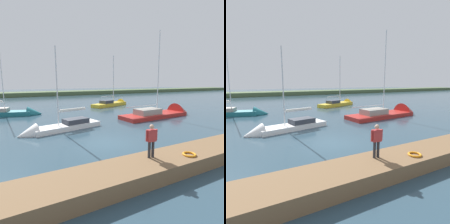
% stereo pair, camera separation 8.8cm
% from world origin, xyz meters
% --- Properties ---
extents(ground_plane, '(200.00, 200.00, 0.00)m').
position_xyz_m(ground_plane, '(0.00, 0.00, 0.00)').
color(ground_plane, '#2D4756').
extents(far_shoreline, '(180.00, 8.00, 2.40)m').
position_xyz_m(far_shoreline, '(0.00, -49.36, 0.00)').
color(far_shoreline, '#4C603D').
rests_on(far_shoreline, ground_plane).
extents(dock_pier, '(23.84, 2.15, 0.72)m').
position_xyz_m(dock_pier, '(0.00, 5.13, 0.36)').
color(dock_pier, brown).
rests_on(dock_pier, ground_plane).
extents(life_ring_buoy, '(0.66, 0.66, 0.10)m').
position_xyz_m(life_ring_buoy, '(-1.90, 5.56, 0.77)').
color(life_ring_buoy, orange).
rests_on(life_ring_buoy, dock_pier).
extents(sailboat_behind_pier, '(7.71, 3.30, 8.13)m').
position_xyz_m(sailboat_behind_pier, '(2.50, -4.97, 0.17)').
color(sailboat_behind_pier, white).
rests_on(sailboat_behind_pier, ground_plane).
extents(sailboat_mid_channel, '(8.79, 4.93, 9.73)m').
position_xyz_m(sailboat_mid_channel, '(-10.60, -18.25, 0.18)').
color(sailboat_mid_channel, gold).
rests_on(sailboat_mid_channel, ground_plane).
extents(sailboat_outer_mooring, '(8.94, 4.24, 11.21)m').
position_xyz_m(sailboat_outer_mooring, '(6.13, -15.39, 0.22)').
color(sailboat_outer_mooring, '#1E6B75').
rests_on(sailboat_outer_mooring, ground_plane).
extents(sailboat_inner_slip, '(11.09, 3.65, 11.60)m').
position_xyz_m(sailboat_inner_slip, '(-11.77, -6.10, 0.15)').
color(sailboat_inner_slip, '#B22823').
rests_on(sailboat_inner_slip, ground_plane).
extents(person_on_dock, '(0.63, 0.28, 1.64)m').
position_xyz_m(person_on_dock, '(-0.03, 4.86, 1.66)').
color(person_on_dock, '#28282D').
rests_on(person_on_dock, dock_pier).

